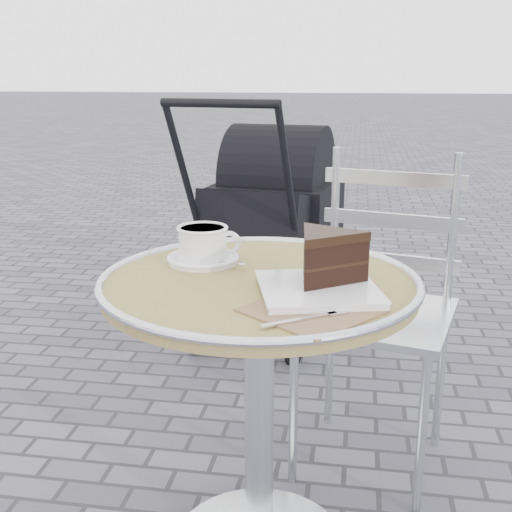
# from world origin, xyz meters

# --- Properties ---
(cafe_table) EXTENTS (0.72, 0.72, 0.74)m
(cafe_table) POSITION_xyz_m (0.00, 0.00, 0.57)
(cafe_table) COLOR silver
(cafe_table) RESTS_ON ground
(cappuccino_set) EXTENTS (0.19, 0.17, 0.09)m
(cappuccino_set) POSITION_xyz_m (-0.15, 0.11, 0.77)
(cappuccino_set) COLOR white
(cappuccino_set) RESTS_ON cafe_table
(cake_plate_set) EXTENTS (0.30, 0.39, 0.13)m
(cake_plate_set) POSITION_xyz_m (0.15, -0.06, 0.79)
(cake_plate_set) COLOR #8C664D
(cake_plate_set) RESTS_ON cafe_table
(bistro_chair) EXTENTS (0.52, 0.52, 0.95)m
(bistro_chair) POSITION_xyz_m (0.30, 0.54, 0.59)
(bistro_chair) COLOR silver
(bistro_chair) RESTS_ON ground
(baby_stroller) EXTENTS (0.63, 1.10, 1.09)m
(baby_stroller) POSITION_xyz_m (-0.18, 1.52, 0.49)
(baby_stroller) COLOR black
(baby_stroller) RESTS_ON ground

